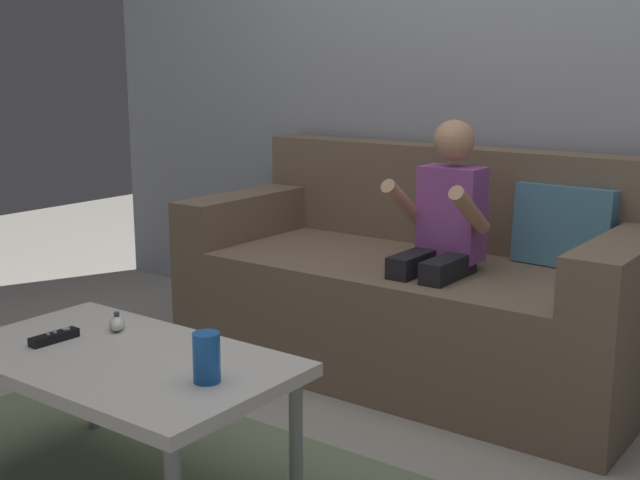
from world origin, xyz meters
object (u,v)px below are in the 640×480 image
object	(u,v)px
couch	(420,291)
person_seated_on_couch	(439,239)
game_remote_black_near_edge	(54,337)
soda_can	(207,357)
nunchuk_white	(117,323)
coffee_table	(122,368)

from	to	relation	value
couch	person_seated_on_couch	distance (m)	0.35
game_remote_black_near_edge	soda_can	size ratio (longest dim) A/B	1.16
couch	person_seated_on_couch	world-z (taller)	person_seated_on_couch
couch	nunchuk_white	world-z (taller)	couch
coffee_table	game_remote_black_near_edge	bearing A→B (deg)	-170.49
nunchuk_white	game_remote_black_near_edge	bearing A→B (deg)	-108.97
person_seated_on_couch	soda_can	bearing A→B (deg)	-90.27
coffee_table	soda_can	xyz separation A→B (m)	(0.31, -0.00, 0.10)
nunchuk_white	soda_can	world-z (taller)	soda_can
coffee_table	soda_can	distance (m)	0.33
person_seated_on_couch	soda_can	size ratio (longest dim) A/B	7.85
person_seated_on_couch	nunchuk_white	distance (m)	1.13
nunchuk_white	soda_can	bearing A→B (deg)	-15.39
game_remote_black_near_edge	soda_can	world-z (taller)	soda_can
person_seated_on_couch	couch	bearing A→B (deg)	133.47
nunchuk_white	person_seated_on_couch	bearing A→B (deg)	64.25
person_seated_on_couch	coffee_table	bearing A→B (deg)	-105.56
couch	soda_can	distance (m)	1.34
couch	nunchuk_white	distance (m)	1.23
person_seated_on_couch	soda_can	xyz separation A→B (m)	(-0.01, -1.14, -0.09)
couch	soda_can	world-z (taller)	couch
nunchuk_white	couch	bearing A→B (deg)	74.87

